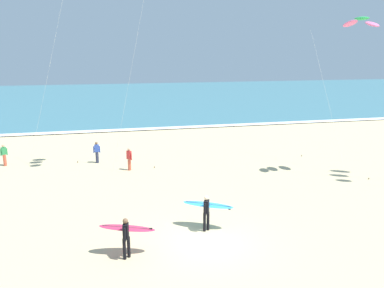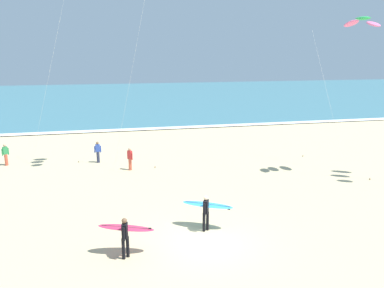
# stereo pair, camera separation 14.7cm
# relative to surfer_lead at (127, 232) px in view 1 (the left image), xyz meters

# --- Properties ---
(ground_plane) EXTENTS (160.00, 160.00, 0.00)m
(ground_plane) POSITION_rel_surfer_lead_xyz_m (3.44, 0.44, -1.05)
(ground_plane) COLOR #CCB789
(ocean_water) EXTENTS (160.00, 60.00, 0.08)m
(ocean_water) POSITION_rel_surfer_lead_xyz_m (3.44, 54.79, -1.01)
(ocean_water) COLOR teal
(ocean_water) RESTS_ON ground
(shoreline_foam) EXTENTS (160.00, 1.26, 0.01)m
(shoreline_foam) POSITION_rel_surfer_lead_xyz_m (3.44, 25.09, -0.96)
(shoreline_foam) COLOR white
(shoreline_foam) RESTS_ON ocean_water
(surfer_lead) EXTENTS (2.31, 1.12, 1.71)m
(surfer_lead) POSITION_rel_surfer_lead_xyz_m (0.00, 0.00, 0.00)
(surfer_lead) COLOR black
(surfer_lead) RESTS_ON ground
(surfer_trailing) EXTENTS (2.38, 1.60, 1.71)m
(surfer_trailing) POSITION_rel_surfer_lead_xyz_m (3.73, 1.58, 0.00)
(surfer_trailing) COLOR black
(surfer_trailing) RESTS_ON ground
(kite_arc_emerald_far) EXTENTS (2.40, 5.62, 10.02)m
(kite_arc_emerald_far) POSITION_rel_surfer_lead_xyz_m (14.68, 6.98, 8.64)
(kite_arc_emerald_far) COLOR pink
(kite_arc_emerald_far) RESTS_ON ground
(bystander_green_top) EXTENTS (0.43, 0.33, 1.59)m
(bystander_green_top) POSITION_rel_surfer_lead_xyz_m (-7.88, 14.36, -0.24)
(bystander_green_top) COLOR #D8593F
(bystander_green_top) RESTS_ON ground
(bystander_red_top) EXTENTS (0.36, 0.40, 1.59)m
(bystander_red_top) POSITION_rel_surfer_lead_xyz_m (0.79, 11.35, -0.24)
(bystander_red_top) COLOR #D8593F
(bystander_red_top) RESTS_ON ground
(bystander_blue_top) EXTENTS (0.50, 0.22, 1.59)m
(bystander_blue_top) POSITION_rel_surfer_lead_xyz_m (-1.42, 13.67, -0.24)
(bystander_blue_top) COLOR #2D334C
(bystander_blue_top) RESTS_ON ground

